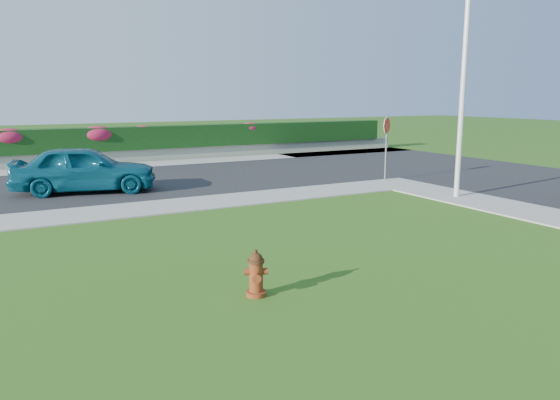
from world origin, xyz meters
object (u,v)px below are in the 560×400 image
sedan_teal (84,169)px  stop_sign (387,134)px  fire_hydrant (256,274)px  utility_pole (462,99)px

sedan_teal → stop_sign: 10.76m
fire_hydrant → stop_sign: stop_sign is taller
fire_hydrant → utility_pole: utility_pole is taller
stop_sign → utility_pole: bearing=-99.6°
utility_pole → stop_sign: (0.13, 3.68, -1.28)m
fire_hydrant → sedan_teal: (-0.80, 11.19, 0.45)m
sedan_teal → utility_pole: utility_pole is taller
fire_hydrant → stop_sign: (9.55, 8.41, 1.42)m
sedan_teal → stop_sign: size_ratio=1.88×
fire_hydrant → utility_pole: size_ratio=0.13×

